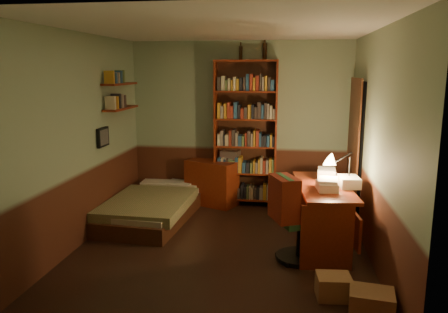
# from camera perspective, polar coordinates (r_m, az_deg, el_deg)

# --- Properties ---
(floor) EXTENTS (3.50, 4.00, 0.02)m
(floor) POSITION_cam_1_polar(r_m,az_deg,el_deg) (5.46, -0.39, -12.01)
(floor) COLOR black
(floor) RESTS_ON ground
(ceiling) EXTENTS (3.50, 4.00, 0.02)m
(ceiling) POSITION_cam_1_polar(r_m,az_deg,el_deg) (5.04, -0.44, 16.51)
(ceiling) COLOR silver
(ceiling) RESTS_ON wall_back
(wall_back) EXTENTS (3.50, 0.02, 2.60)m
(wall_back) POSITION_cam_1_polar(r_m,az_deg,el_deg) (7.06, 2.11, 4.35)
(wall_back) COLOR gray
(wall_back) RESTS_ON ground
(wall_left) EXTENTS (0.02, 4.00, 2.60)m
(wall_left) POSITION_cam_1_polar(r_m,az_deg,el_deg) (5.63, -18.40, 2.02)
(wall_left) COLOR gray
(wall_left) RESTS_ON ground
(wall_right) EXTENTS (0.02, 4.00, 2.60)m
(wall_right) POSITION_cam_1_polar(r_m,az_deg,el_deg) (5.13, 19.41, 1.09)
(wall_right) COLOR gray
(wall_right) RESTS_ON ground
(wall_front) EXTENTS (3.50, 0.02, 2.60)m
(wall_front) POSITION_cam_1_polar(r_m,az_deg,el_deg) (3.17, -6.05, -4.33)
(wall_front) COLOR gray
(wall_front) RESTS_ON ground
(doorway) EXTENTS (0.06, 0.90, 2.00)m
(doorway) POSITION_cam_1_polar(r_m,az_deg,el_deg) (6.43, 16.76, 0.49)
(doorway) COLOR black
(doorway) RESTS_ON ground
(door_trim) EXTENTS (0.02, 0.98, 2.08)m
(door_trim) POSITION_cam_1_polar(r_m,az_deg,el_deg) (6.43, 16.46, 0.50)
(door_trim) COLOR #3C1E10
(door_trim) RESTS_ON ground
(bed) EXTENTS (1.21, 2.04, 0.58)m
(bed) POSITION_cam_1_polar(r_m,az_deg,el_deg) (6.51, -9.35, -5.47)
(bed) COLOR olive
(bed) RESTS_ON ground
(dresser) EXTENTS (0.90, 0.69, 0.72)m
(dresser) POSITION_cam_1_polar(r_m,az_deg,el_deg) (7.06, -1.61, -3.43)
(dresser) COLOR maroon
(dresser) RESTS_ON ground
(mini_stereo) EXTENTS (0.32, 0.27, 0.15)m
(mini_stereo) POSITION_cam_1_polar(r_m,az_deg,el_deg) (7.04, 0.85, 0.16)
(mini_stereo) COLOR #B2B2B7
(mini_stereo) RESTS_ON dresser
(bookshelf) EXTENTS (1.00, 0.34, 2.30)m
(bookshelf) POSITION_cam_1_polar(r_m,az_deg,el_deg) (6.92, 2.82, 2.94)
(bookshelf) COLOR maroon
(bookshelf) RESTS_ON ground
(bottle_left) EXTENTS (0.06, 0.06, 0.21)m
(bottle_left) POSITION_cam_1_polar(r_m,az_deg,el_deg) (6.97, 2.20, 13.34)
(bottle_left) COLOR black
(bottle_left) RESTS_ON bookshelf
(bottle_right) EXTENTS (0.08, 0.08, 0.25)m
(bottle_right) POSITION_cam_1_polar(r_m,az_deg,el_deg) (6.94, 5.34, 13.50)
(bottle_right) COLOR black
(bottle_right) RESTS_ON bookshelf
(desk) EXTENTS (0.74, 1.49, 0.77)m
(desk) POSITION_cam_1_polar(r_m,az_deg,el_deg) (5.56, 12.71, -7.51)
(desk) COLOR maroon
(desk) RESTS_ON ground
(paper_stack) EXTENTS (0.26, 0.33, 0.12)m
(paper_stack) POSITION_cam_1_polar(r_m,az_deg,el_deg) (5.44, 16.01, -3.19)
(paper_stack) COLOR silver
(paper_stack) RESTS_ON desk
(desk_lamp) EXTENTS (0.16, 0.16, 0.53)m
(desk_lamp) POSITION_cam_1_polar(r_m,az_deg,el_deg) (5.46, 16.09, -0.94)
(desk_lamp) COLOR black
(desk_lamp) RESTS_ON desk
(office_chair) EXTENTS (0.67, 0.63, 1.05)m
(office_chair) POSITION_cam_1_polar(r_m,az_deg,el_deg) (5.04, 9.90, -7.68)
(office_chair) COLOR #2E5B30
(office_chair) RESTS_ON ground
(red_jacket) EXTENTS (0.32, 0.46, 0.49)m
(red_jacket) POSITION_cam_1_polar(r_m,az_deg,el_deg) (5.08, 7.16, 1.53)
(red_jacket) COLOR maroon
(red_jacket) RESTS_ON office_chair
(wall_shelf_lower) EXTENTS (0.20, 0.90, 0.03)m
(wall_shelf_lower) POSITION_cam_1_polar(r_m,az_deg,el_deg) (6.55, -13.30, 6.15)
(wall_shelf_lower) COLOR maroon
(wall_shelf_lower) RESTS_ON wall_left
(wall_shelf_upper) EXTENTS (0.20, 0.90, 0.03)m
(wall_shelf_upper) POSITION_cam_1_polar(r_m,az_deg,el_deg) (6.53, -13.44, 9.21)
(wall_shelf_upper) COLOR maroon
(wall_shelf_upper) RESTS_ON wall_left
(framed_picture) EXTENTS (0.04, 0.32, 0.26)m
(framed_picture) POSITION_cam_1_polar(r_m,az_deg,el_deg) (6.16, -15.55, 2.45)
(framed_picture) COLOR black
(framed_picture) RESTS_ON wall_left
(cardboard_box_a) EXTENTS (0.41, 0.35, 0.28)m
(cardboard_box_a) POSITION_cam_1_polar(r_m,az_deg,el_deg) (4.19, 18.68, -18.00)
(cardboard_box_a) COLOR brown
(cardboard_box_a) RESTS_ON ground
(cardboard_box_b) EXTENTS (0.34, 0.29, 0.23)m
(cardboard_box_b) POSITION_cam_1_polar(r_m,az_deg,el_deg) (4.47, 14.11, -16.16)
(cardboard_box_b) COLOR brown
(cardboard_box_b) RESTS_ON ground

